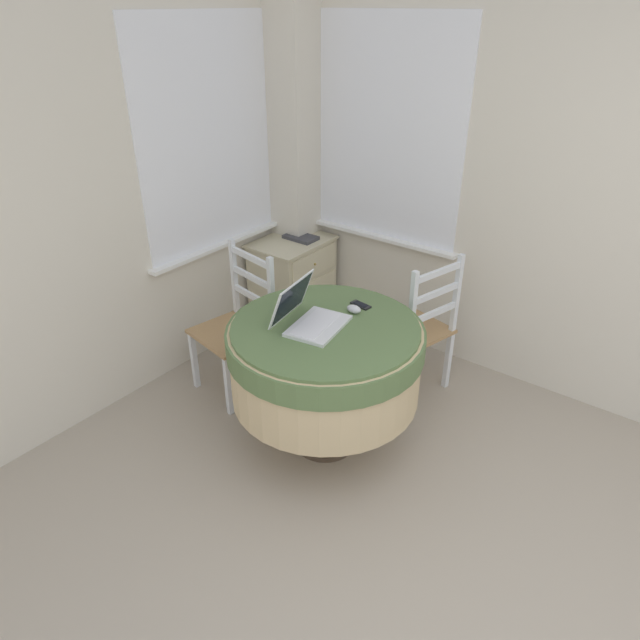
{
  "coord_description": "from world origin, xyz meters",
  "views": [
    {
      "loc": [
        -1.13,
        0.12,
        2.24
      ],
      "look_at": [
        1.06,
        1.79,
        0.69
      ],
      "focal_mm": 32.0,
      "sensor_mm": 36.0,
      "label": 1
    }
  ],
  "objects": [
    {
      "name": "dining_chair_near_back_window",
      "position": [
        1.02,
        2.42,
        0.44
      ],
      "size": [
        0.48,
        0.5,
        0.94
      ],
      "color": "#A87F51",
      "rests_on": "ground_plane"
    },
    {
      "name": "corner_room_shell",
      "position": [
        1.28,
        1.87,
        1.28
      ],
      "size": [
        4.46,
        4.79,
        2.55
      ],
      "color": "beige",
      "rests_on": "ground_plane"
    },
    {
      "name": "cell_phone",
      "position": [
        1.2,
        1.62,
        0.78
      ],
      "size": [
        0.07,
        0.12,
        0.01
      ],
      "color": "black",
      "rests_on": "round_dining_table"
    },
    {
      "name": "corner_cabinet",
      "position": [
        1.88,
        2.68,
        0.35
      ],
      "size": [
        0.59,
        0.45,
        0.69
      ],
      "color": "beige",
      "rests_on": "ground_plane"
    },
    {
      "name": "round_dining_table",
      "position": [
        0.91,
        1.64,
        0.58
      ],
      "size": [
        1.04,
        1.04,
        0.77
      ],
      "color": "#4C3D2D",
      "rests_on": "ground_plane"
    },
    {
      "name": "computer_mouse",
      "position": [
        1.12,
        1.61,
        0.8
      ],
      "size": [
        0.05,
        0.08,
        0.04
      ],
      "color": "silver",
      "rests_on": "round_dining_table"
    },
    {
      "name": "laptop",
      "position": [
        0.87,
        1.72,
        0.82
      ],
      "size": [
        0.38,
        0.37,
        0.24
      ],
      "color": "silver",
      "rests_on": "round_dining_table"
    },
    {
      "name": "book_on_cabinet",
      "position": [
        1.95,
        2.66,
        0.7
      ],
      "size": [
        0.15,
        0.24,
        0.02
      ],
      "color": "#3F3F44",
      "rests_on": "corner_cabinet"
    },
    {
      "name": "dining_chair_near_right_window",
      "position": [
        1.68,
        1.51,
        0.44
      ],
      "size": [
        0.53,
        0.51,
        0.94
      ],
      "color": "#A87F51",
      "rests_on": "ground_plane"
    }
  ]
}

